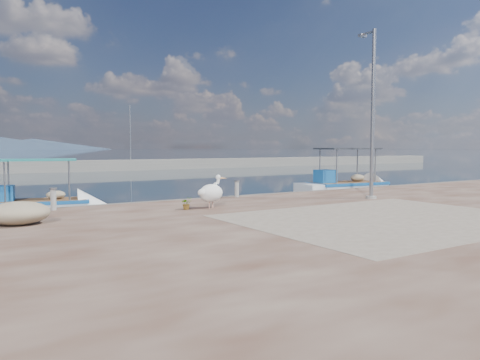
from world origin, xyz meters
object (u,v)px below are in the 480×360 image
object	(u,v)px
boat_right	(346,188)
pelican	(211,192)
lamp_post	(372,120)
bollard_near	(237,188)
boat_left	(38,208)

from	to	relation	value
boat_right	pelican	bearing A→B (deg)	-149.84
lamp_post	bollard_near	xyz separation A→B (m)	(-4.48, 3.47, -2.90)
pelican	lamp_post	size ratio (longest dim) A/B	0.18
boat_right	pelican	distance (m)	13.03
boat_right	bollard_near	world-z (taller)	boat_right
boat_left	lamp_post	xyz separation A→B (m)	(11.96, -6.75, 3.60)
boat_right	bollard_near	size ratio (longest dim) A/B	8.92
boat_left	pelican	size ratio (longest dim) A/B	4.51
pelican	lamp_post	world-z (taller)	lamp_post
boat_right	pelican	xyz separation A→B (m)	(-11.90, -5.23, 0.81)
boat_left	pelican	xyz separation A→B (m)	(4.79, -5.89, 0.85)
boat_right	lamp_post	world-z (taller)	lamp_post
boat_left	boat_right	xyz separation A→B (m)	(16.69, -0.66, 0.04)
boat_left	bollard_near	xyz separation A→B (m)	(7.48, -3.28, 0.70)
lamp_post	boat_left	bearing A→B (deg)	150.55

